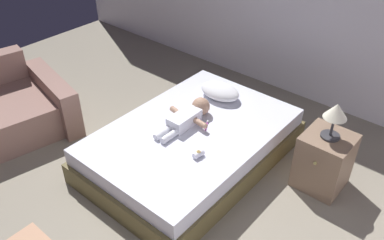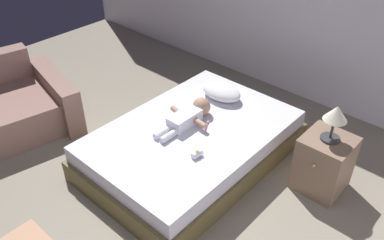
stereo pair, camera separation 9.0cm
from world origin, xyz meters
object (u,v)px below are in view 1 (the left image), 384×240
Objects in this scene: baby at (189,116)px; lamp at (336,113)px; pillow at (220,91)px; nightstand at (324,161)px; bed at (192,144)px; toothbrush at (207,125)px; baby_bottle at (198,154)px.

lamp is at bearing 19.87° from baby.
nightstand reaches higher than pillow.
baby is at bearing 143.59° from bed.
toothbrush is at bearing 17.27° from baby.
bed is at bearing -155.67° from nightstand.
lamp reaches higher than toothbrush.
baby is at bearing 139.17° from baby_bottle.
pillow is 3.44× the size of toothbrush.
pillow is (-0.14, 0.64, 0.28)m from bed.
pillow reaches higher than bed.
pillow is at bearing 94.73° from baby.
baby is 2.07× the size of lamp.
toothbrush is at bearing -66.28° from pillow.
toothbrush is 1.21m from lamp.
baby_bottle is at bearing -135.88° from lamp.
toothbrush is at bearing 56.55° from bed.
bed is 0.26m from toothbrush.
nightstand is at bearing 24.33° from bed.
baby_bottle is at bearing -135.89° from nightstand.
bed is 0.49m from baby_bottle.
baby_bottle is (0.41, -0.36, -0.04)m from baby.
baby is 6.41× the size of baby_bottle.
pillow is 1.31m from nightstand.
lamp is (1.07, 0.40, 0.40)m from toothbrush.
baby is 1.34m from nightstand.
lamp is (1.15, 0.52, 0.61)m from bed.
pillow is at bearing 113.72° from toothbrush.
bed is 3.76× the size of nightstand.
nightstand reaches higher than baby_bottle.
baby is 1.37m from lamp.
baby_bottle reaches higher than toothbrush.
lamp is (1.25, 0.45, 0.34)m from baby.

